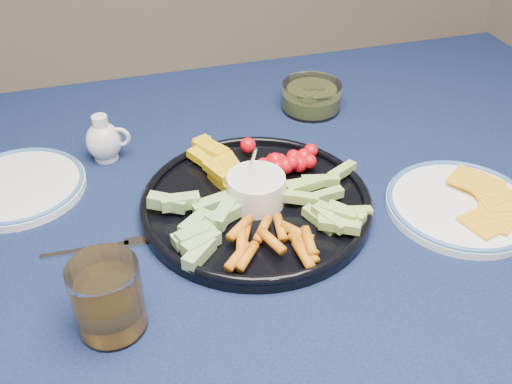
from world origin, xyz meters
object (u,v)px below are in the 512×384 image
object	(u,v)px
creamer_pitcher	(104,140)
crudite_platter	(255,200)
juice_tumbler	(109,301)
dining_table	(217,267)
side_plate_extra	(18,186)
pickle_bowl	(311,98)
cheese_plate	(461,203)

from	to	relation	value
creamer_pitcher	crudite_platter	bearing A→B (deg)	-45.90
creamer_pitcher	juice_tumbler	world-z (taller)	juice_tumbler
dining_table	side_plate_extra	xyz separation A→B (m)	(-0.28, 0.17, 0.10)
dining_table	juice_tumbler	bearing A→B (deg)	-137.30
dining_table	pickle_bowl	distance (m)	0.41
crudite_platter	cheese_plate	size ratio (longest dim) A/B	1.55
cheese_plate	juice_tumbler	bearing A→B (deg)	-171.77
dining_table	crudite_platter	bearing A→B (deg)	13.35
dining_table	juice_tumbler	world-z (taller)	juice_tumbler
juice_tumbler	side_plate_extra	bearing A→B (deg)	110.52
juice_tumbler	creamer_pitcher	bearing A→B (deg)	86.44
creamer_pitcher	side_plate_extra	bearing A→B (deg)	-158.86
dining_table	crudite_platter	distance (m)	0.13
pickle_bowl	side_plate_extra	distance (m)	0.55
dining_table	juice_tumbler	xyz separation A→B (m)	(-0.16, -0.15, 0.13)
cheese_plate	juice_tumbler	xyz separation A→B (m)	(-0.53, -0.08, 0.03)
dining_table	creamer_pitcher	bearing A→B (deg)	121.21
crudite_platter	pickle_bowl	xyz separation A→B (m)	(0.20, 0.27, 0.00)
pickle_bowl	juice_tumbler	distance (m)	0.61
cheese_plate	side_plate_extra	world-z (taller)	cheese_plate
creamer_pitcher	side_plate_extra	world-z (taller)	creamer_pitcher
dining_table	crudite_platter	xyz separation A→B (m)	(0.07, 0.02, 0.11)
dining_table	cheese_plate	xyz separation A→B (m)	(0.37, -0.07, 0.10)
dining_table	cheese_plate	world-z (taller)	cheese_plate
dining_table	side_plate_extra	world-z (taller)	side_plate_extra
dining_table	cheese_plate	bearing A→B (deg)	-10.95
pickle_bowl	cheese_plate	xyz separation A→B (m)	(0.11, -0.36, -0.01)
side_plate_extra	crudite_platter	bearing A→B (deg)	-24.12
juice_tumbler	side_plate_extra	world-z (taller)	juice_tumbler
dining_table	pickle_bowl	world-z (taller)	pickle_bowl
crudite_platter	side_plate_extra	size ratio (longest dim) A/B	1.67
crudite_platter	pickle_bowl	bearing A→B (deg)	54.44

